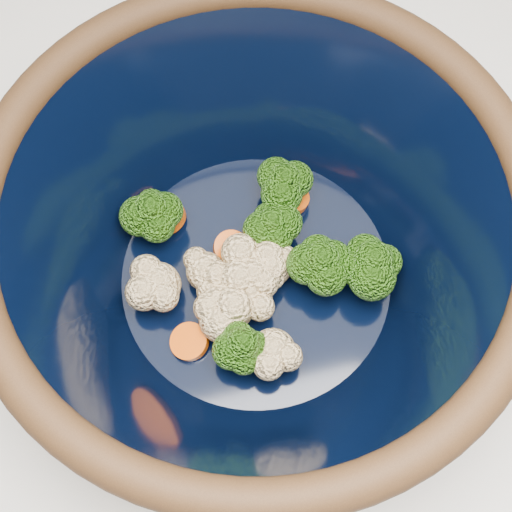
{
  "coord_description": "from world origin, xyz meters",
  "views": [
    {
      "loc": [
        -0.16,
        -0.28,
        1.41
      ],
      "look_at": [
        -0.12,
        -0.1,
        0.97
      ],
      "focal_mm": 50.0,
      "sensor_mm": 36.0,
      "label": 1
    }
  ],
  "objects": [
    {
      "name": "ground",
      "position": [
        0.0,
        0.0,
        0.0
      ],
      "size": [
        3.0,
        3.0,
        0.0
      ],
      "primitive_type": "plane",
      "color": "#9E7A54",
      "rests_on": "ground"
    },
    {
      "name": "counter",
      "position": [
        0.0,
        0.0,
        0.45
      ],
      "size": [
        1.2,
        1.2,
        0.9
      ],
      "primitive_type": "cube",
      "color": "white",
      "rests_on": "ground"
    },
    {
      "name": "mixing_bowl",
      "position": [
        -0.12,
        -0.1,
        0.98
      ],
      "size": [
        0.39,
        0.39,
        0.15
      ],
      "rotation": [
        0.0,
        0.0,
        -0.21
      ],
      "color": "black",
      "rests_on": "counter"
    },
    {
      "name": "vegetable_pile",
      "position": [
        -0.12,
        -0.1,
        0.96
      ],
      "size": [
        0.18,
        0.15,
        0.05
      ],
      "color": "#608442",
      "rests_on": "mixing_bowl"
    }
  ]
}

